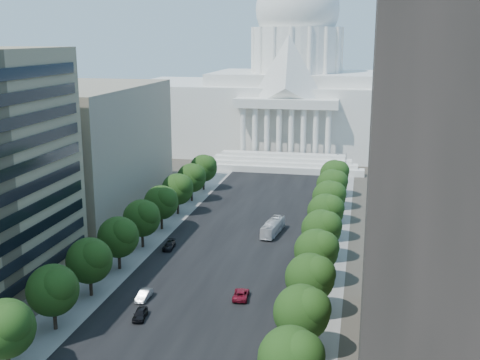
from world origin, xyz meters
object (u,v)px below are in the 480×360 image
Objects in this scene: car_silver at (144,295)px; car_red at (241,294)px; car_dark_b at (169,246)px; car_dark_a at (140,314)px; city_bus at (273,227)px.

car_silver is 0.88× the size of car_red.
car_dark_b is (-18.95, 20.20, -0.03)m from car_red.
car_dark_b is at bearing 99.51° from car_silver.
car_silver is 0.95× the size of car_dark_b.
car_dark_a is 0.92× the size of car_dark_b.
car_dark_a is 6.86m from car_silver.
car_red is 0.47× the size of city_bus.
car_dark_a reaches higher than car_dark_b.
city_bus is (15.58, 37.13, 0.78)m from car_silver.
city_bus is at bearing 68.27° from car_silver.
car_dark_b is at bearing 92.66° from car_dark_a.
car_dark_b is at bearing -137.66° from city_bus.
car_dark_a is 0.85× the size of car_red.
car_dark_b is at bearing -51.24° from car_red.
car_dark_a is at bearing -84.22° from car_dark_b.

